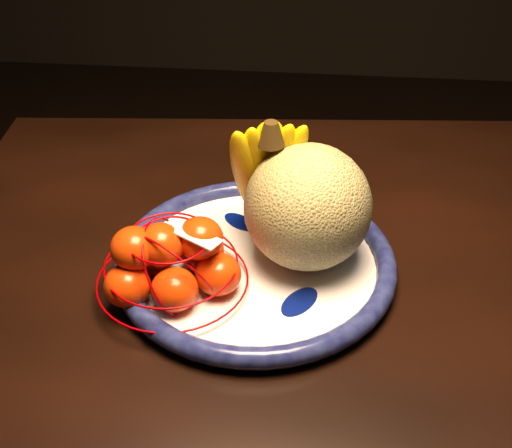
# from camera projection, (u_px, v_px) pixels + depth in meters

# --- Properties ---
(dining_table) EXTENTS (1.45, 0.94, 0.69)m
(dining_table) POSITION_uv_depth(u_px,v_px,m) (411.00, 297.00, 0.93)
(dining_table) COLOR black
(dining_table) RESTS_ON ground
(fruit_bowl) EXTENTS (0.37, 0.37, 0.03)m
(fruit_bowl) POSITION_uv_depth(u_px,v_px,m) (255.00, 262.00, 0.85)
(fruit_bowl) COLOR white
(fruit_bowl) RESTS_ON dining_table
(cantaloupe) EXTENTS (0.16, 0.16, 0.16)m
(cantaloupe) POSITION_uv_depth(u_px,v_px,m) (308.00, 207.00, 0.81)
(cantaloupe) COLOR olive
(cantaloupe) RESTS_ON fruit_bowl
(banana_bunch) EXTENTS (0.13, 0.13, 0.20)m
(banana_bunch) POSITION_uv_depth(u_px,v_px,m) (264.00, 168.00, 0.85)
(banana_bunch) COLOR yellow
(banana_bunch) RESTS_ON fruit_bowl
(mandarin_bag) EXTENTS (0.22, 0.22, 0.12)m
(mandarin_bag) POSITION_uv_depth(u_px,v_px,m) (172.00, 262.00, 0.79)
(mandarin_bag) COLOR #FE340B
(mandarin_bag) RESTS_ON fruit_bowl
(price_tag) EXTENTS (0.08, 0.06, 0.01)m
(price_tag) POSITION_uv_depth(u_px,v_px,m) (192.00, 234.00, 0.77)
(price_tag) COLOR white
(price_tag) RESTS_ON mandarin_bag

